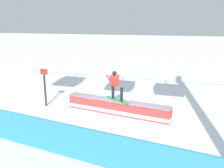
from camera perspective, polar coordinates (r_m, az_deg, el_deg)
ground_plane at (r=12.13m, az=1.19°, el=-6.99°), size 120.00×120.00×0.00m
grind_box at (r=12.01m, az=1.19°, el=-5.55°), size 5.29×1.53×0.71m
snowboarder at (r=11.75m, az=0.77°, el=-0.08°), size 1.47×1.08×1.42m
safety_fence at (r=8.11m, az=-6.12°, el=-14.10°), size 11.75×2.29×1.21m
trail_marker at (r=13.34m, az=-15.46°, el=-0.55°), size 0.40×0.10×2.03m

